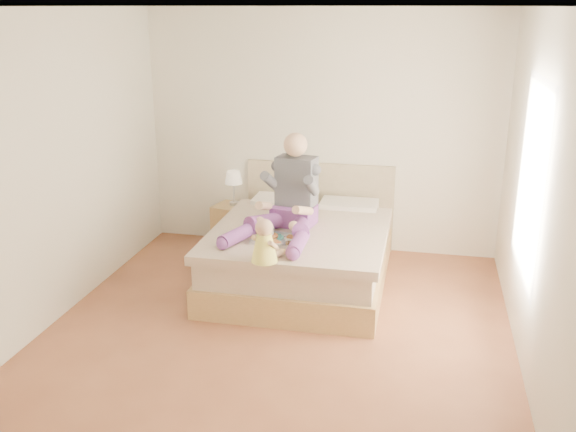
% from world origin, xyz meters
% --- Properties ---
extents(room, '(4.02, 4.22, 2.71)m').
position_xyz_m(room, '(0.08, 0.01, 1.51)').
color(room, brown).
rests_on(room, ground).
extents(bed, '(1.70, 2.18, 1.00)m').
position_xyz_m(bed, '(0.00, 1.08, 0.32)').
color(bed, '#A6844D').
rests_on(bed, ground).
extents(nightstand, '(0.47, 0.44, 0.49)m').
position_xyz_m(nightstand, '(-1.00, 1.88, 0.24)').
color(nightstand, '#A6844D').
rests_on(nightstand, ground).
extents(lamp, '(0.20, 0.20, 0.40)m').
position_xyz_m(lamp, '(-0.99, 1.91, 0.79)').
color(lamp, silver).
rests_on(lamp, nightstand).
extents(adult, '(0.80, 1.21, 0.96)m').
position_xyz_m(adult, '(-0.11, 0.88, 0.89)').
color(adult, '#68317C').
rests_on(adult, bed).
extents(tray, '(0.48, 0.40, 0.13)m').
position_xyz_m(tray, '(-0.14, 0.53, 0.64)').
color(tray, silver).
rests_on(tray, bed).
extents(baby, '(0.30, 0.34, 0.38)m').
position_xyz_m(baby, '(-0.13, 0.02, 0.77)').
color(baby, '#FFFC50').
rests_on(baby, bed).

